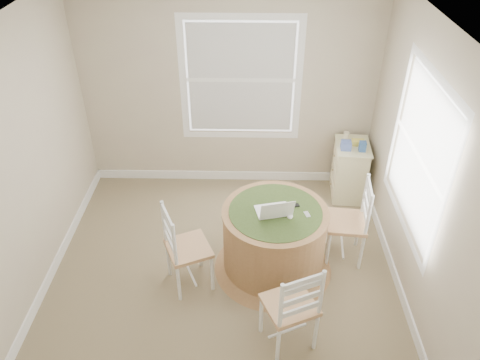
{
  "coord_description": "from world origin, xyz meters",
  "views": [
    {
      "loc": [
        0.25,
        -3.47,
        3.64
      ],
      "look_at": [
        0.17,
        0.45,
        0.92
      ],
      "focal_mm": 35.0,
      "sensor_mm": 36.0,
      "label": 1
    }
  ],
  "objects_px": {
    "round_table": "(274,238)",
    "chair_near": "(290,304)",
    "chair_left": "(188,248)",
    "chair_right": "(346,222)",
    "corner_chest": "(349,170)",
    "laptop": "(274,211)"
  },
  "relations": [
    {
      "from": "round_table",
      "to": "chair_right",
      "type": "xyz_separation_m",
      "value": [
        0.77,
        0.2,
        0.06
      ]
    },
    {
      "from": "chair_near",
      "to": "corner_chest",
      "type": "height_order",
      "value": "chair_near"
    },
    {
      "from": "laptop",
      "to": "chair_left",
      "type": "bearing_deg",
      "value": 0.04
    },
    {
      "from": "chair_left",
      "to": "chair_near",
      "type": "distance_m",
      "value": 1.17
    },
    {
      "from": "chair_right",
      "to": "laptop",
      "type": "relative_size",
      "value": 2.43
    },
    {
      "from": "chair_left",
      "to": "chair_right",
      "type": "relative_size",
      "value": 1.0
    },
    {
      "from": "round_table",
      "to": "chair_left",
      "type": "distance_m",
      "value": 0.89
    },
    {
      "from": "chair_right",
      "to": "round_table",
      "type": "bearing_deg",
      "value": -69.66
    },
    {
      "from": "chair_left",
      "to": "chair_right",
      "type": "height_order",
      "value": "same"
    },
    {
      "from": "chair_left",
      "to": "laptop",
      "type": "distance_m",
      "value": 0.92
    },
    {
      "from": "round_table",
      "to": "laptop",
      "type": "relative_size",
      "value": 3.19
    },
    {
      "from": "chair_near",
      "to": "chair_left",
      "type": "bearing_deg",
      "value": -59.45
    },
    {
      "from": "round_table",
      "to": "laptop",
      "type": "bearing_deg",
      "value": -133.94
    },
    {
      "from": "chair_right",
      "to": "corner_chest",
      "type": "xyz_separation_m",
      "value": [
        0.24,
        1.14,
        -0.11
      ]
    },
    {
      "from": "corner_chest",
      "to": "chair_left",
      "type": "bearing_deg",
      "value": -135.56
    },
    {
      "from": "chair_left",
      "to": "laptop",
      "type": "height_order",
      "value": "laptop"
    },
    {
      "from": "laptop",
      "to": "chair_right",
      "type": "bearing_deg",
      "value": -176.76
    },
    {
      "from": "chair_left",
      "to": "chair_right",
      "type": "bearing_deg",
      "value": -99.25
    },
    {
      "from": "chair_near",
      "to": "laptop",
      "type": "distance_m",
      "value": 0.95
    },
    {
      "from": "chair_near",
      "to": "chair_right",
      "type": "xyz_separation_m",
      "value": [
        0.67,
        1.12,
        0.0
      ]
    },
    {
      "from": "round_table",
      "to": "chair_near",
      "type": "bearing_deg",
      "value": -99.31
    },
    {
      "from": "corner_chest",
      "to": "laptop",
      "type": "bearing_deg",
      "value": -122.45
    }
  ]
}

